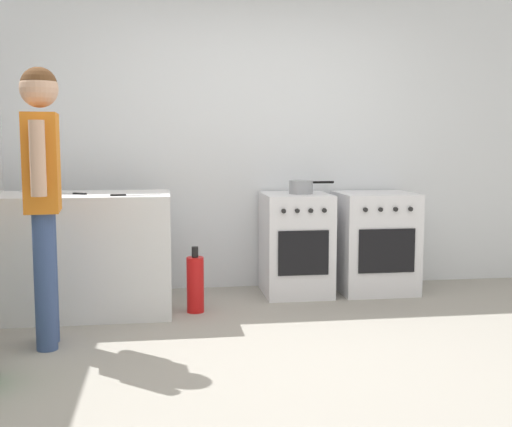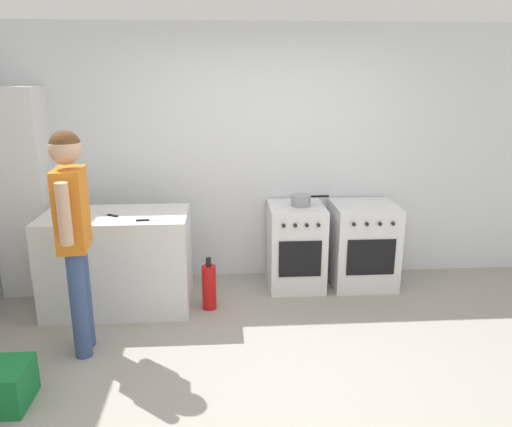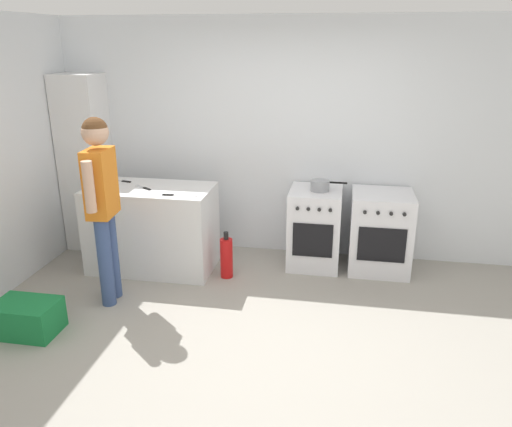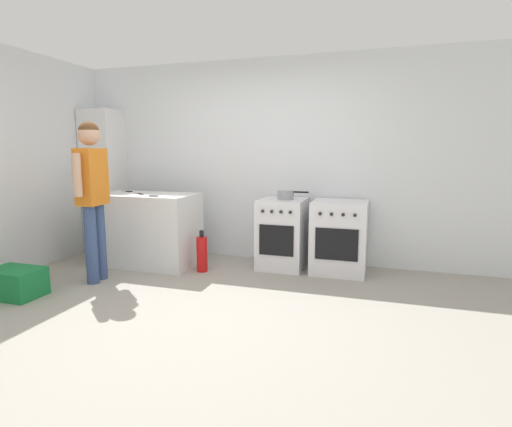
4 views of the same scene
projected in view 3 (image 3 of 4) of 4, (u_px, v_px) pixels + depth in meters
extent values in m
plane|color=gray|center=(258.00, 340.00, 4.12)|extent=(8.00, 8.00, 0.00)
cube|color=silver|center=(288.00, 140.00, 5.50)|extent=(6.00, 0.10, 2.60)
cube|color=silver|center=(152.00, 228.00, 5.31)|extent=(1.30, 0.70, 0.90)
cube|color=silver|center=(315.00, 228.00, 5.39)|extent=(0.55, 0.60, 0.85)
cube|color=black|center=(313.00, 240.00, 5.11)|extent=(0.41, 0.01, 0.36)
cylinder|color=black|center=(303.00, 193.00, 5.16)|extent=(0.18, 0.18, 0.01)
cylinder|color=black|center=(327.00, 194.00, 5.12)|extent=(0.18, 0.18, 0.01)
cylinder|color=black|center=(305.00, 187.00, 5.38)|extent=(0.18, 0.18, 0.01)
cylinder|color=black|center=(328.00, 188.00, 5.34)|extent=(0.18, 0.18, 0.01)
cylinder|color=black|center=(297.00, 208.00, 5.02)|extent=(0.04, 0.02, 0.04)
cylinder|color=black|center=(308.00, 209.00, 5.00)|extent=(0.04, 0.02, 0.04)
cylinder|color=black|center=(319.00, 210.00, 4.98)|extent=(0.04, 0.02, 0.04)
cylinder|color=black|center=(330.00, 210.00, 4.97)|extent=(0.04, 0.02, 0.04)
cube|color=silver|center=(380.00, 232.00, 5.28)|extent=(0.63, 0.60, 0.85)
cube|color=black|center=(382.00, 245.00, 5.00)|extent=(0.47, 0.01, 0.36)
cylinder|color=black|center=(370.00, 196.00, 5.05)|extent=(0.20, 0.20, 0.01)
cylinder|color=black|center=(399.00, 198.00, 5.00)|extent=(0.20, 0.20, 0.01)
cylinder|color=black|center=(369.00, 190.00, 5.27)|extent=(0.20, 0.20, 0.01)
cylinder|color=black|center=(397.00, 191.00, 5.23)|extent=(0.20, 0.20, 0.01)
cylinder|color=black|center=(365.00, 212.00, 4.91)|extent=(0.04, 0.02, 0.04)
cylinder|color=black|center=(378.00, 213.00, 4.89)|extent=(0.04, 0.02, 0.04)
cylinder|color=black|center=(391.00, 214.00, 4.87)|extent=(0.04, 0.02, 0.04)
cylinder|color=black|center=(405.00, 214.00, 4.85)|extent=(0.04, 0.02, 0.04)
cylinder|color=gray|center=(320.00, 186.00, 5.21)|extent=(0.20, 0.20, 0.11)
cylinder|color=black|center=(338.00, 183.00, 5.17)|extent=(0.18, 0.02, 0.02)
cube|color=silver|center=(119.00, 181.00, 5.40)|extent=(0.10, 0.05, 0.01)
cube|color=black|center=(126.00, 181.00, 5.36)|extent=(0.11, 0.05, 0.01)
cube|color=silver|center=(186.00, 196.00, 4.89)|extent=(0.24, 0.06, 0.01)
cube|color=black|center=(168.00, 195.00, 4.90)|extent=(0.11, 0.04, 0.01)
cube|color=silver|center=(140.00, 187.00, 5.18)|extent=(0.14, 0.11, 0.01)
cube|color=black|center=(147.00, 189.00, 5.10)|extent=(0.11, 0.08, 0.01)
cylinder|color=#384C7A|center=(105.00, 262.00, 4.55)|extent=(0.13, 0.13, 0.85)
cylinder|color=#384C7A|center=(112.00, 255.00, 4.70)|extent=(0.13, 0.13, 0.85)
cube|color=orange|center=(100.00, 183.00, 4.38)|extent=(0.23, 0.36, 0.60)
cylinder|color=tan|center=(89.00, 187.00, 4.15)|extent=(0.09, 0.09, 0.44)
cylinder|color=tan|center=(110.00, 173.00, 4.60)|extent=(0.09, 0.09, 0.44)
sphere|color=tan|center=(95.00, 132.00, 4.24)|extent=(0.23, 0.23, 0.23)
sphere|color=brown|center=(95.00, 130.00, 4.23)|extent=(0.22, 0.22, 0.22)
cylinder|color=red|center=(226.00, 258.00, 5.16)|extent=(0.13, 0.13, 0.42)
cylinder|color=black|center=(226.00, 236.00, 5.08)|extent=(0.05, 0.05, 0.08)
cube|color=#197238|center=(27.00, 318.00, 4.19)|extent=(0.52, 0.36, 0.28)
cube|color=silver|center=(86.00, 164.00, 5.73)|extent=(0.48, 0.44, 2.00)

